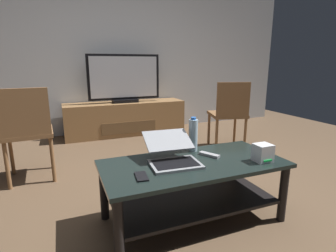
{
  "coord_description": "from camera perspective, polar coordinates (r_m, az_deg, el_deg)",
  "views": [
    {
      "loc": [
        -0.84,
        -1.9,
        1.13
      ],
      "look_at": [
        -0.01,
        0.16,
        0.6
      ],
      "focal_mm": 28.35,
      "sensor_mm": 36.0,
      "label": 1
    }
  ],
  "objects": [
    {
      "name": "ground_plane",
      "position": [
        2.37,
        1.67,
        -15.18
      ],
      "size": [
        7.68,
        7.68,
        0.0
      ],
      "primitive_type": "plane",
      "color": "brown"
    },
    {
      "name": "back_wall",
      "position": [
        4.55,
        -11.94,
        16.54
      ],
      "size": [
        6.4,
        0.12,
        2.8
      ],
      "primitive_type": "cube",
      "color": "silver",
      "rests_on": "ground"
    },
    {
      "name": "coffee_table",
      "position": [
        1.95,
        5.45,
        -11.5
      ],
      "size": [
        1.29,
        0.61,
        0.45
      ],
      "color": "black",
      "rests_on": "ground"
    },
    {
      "name": "media_cabinet",
      "position": [
        4.34,
        -9.11,
        1.69
      ],
      "size": [
        1.88,
        0.48,
        0.52
      ],
      "color": "olive",
      "rests_on": "ground"
    },
    {
      "name": "television",
      "position": [
        4.24,
        -9.36,
        9.84
      ],
      "size": [
        1.12,
        0.2,
        0.74
      ],
      "color": "black",
      "rests_on": "media_cabinet"
    },
    {
      "name": "dining_chair",
      "position": [
        3.55,
        13.04,
        3.07
      ],
      "size": [
        0.54,
        0.54,
        0.9
      ],
      "color": "brown",
      "rests_on": "ground"
    },
    {
      "name": "side_chair",
      "position": [
        2.83,
        -28.03,
        -0.58
      ],
      "size": [
        0.46,
        0.46,
        0.92
      ],
      "color": "brown",
      "rests_on": "ground"
    },
    {
      "name": "laptop",
      "position": [
        1.87,
        0.88,
        -6.04
      ],
      "size": [
        0.37,
        0.44,
        0.18
      ],
      "color": "gray",
      "rests_on": "coffee_table"
    },
    {
      "name": "router_box",
      "position": [
        2.0,
        19.71,
        -5.44
      ],
      "size": [
        0.12,
        0.11,
        0.12
      ],
      "color": "silver",
      "rests_on": "coffee_table"
    },
    {
      "name": "water_bottle_near",
      "position": [
        2.09,
        5.42,
        -1.95
      ],
      "size": [
        0.07,
        0.07,
        0.27
      ],
      "color": "silver",
      "rests_on": "coffee_table"
    },
    {
      "name": "cell_phone",
      "position": [
        1.66,
        -5.73,
        -10.74
      ],
      "size": [
        0.09,
        0.15,
        0.01
      ],
      "primitive_type": "cube",
      "rotation": [
        0.0,
        0.0,
        -0.12
      ],
      "color": "black",
      "rests_on": "coffee_table"
    },
    {
      "name": "tv_remote",
      "position": [
        2.02,
        8.85,
        -6.12
      ],
      "size": [
        0.11,
        0.16,
        0.02
      ],
      "primitive_type": "cube",
      "rotation": [
        0.0,
        0.0,
        0.5
      ],
      "color": "#99999E",
      "rests_on": "coffee_table"
    }
  ]
}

